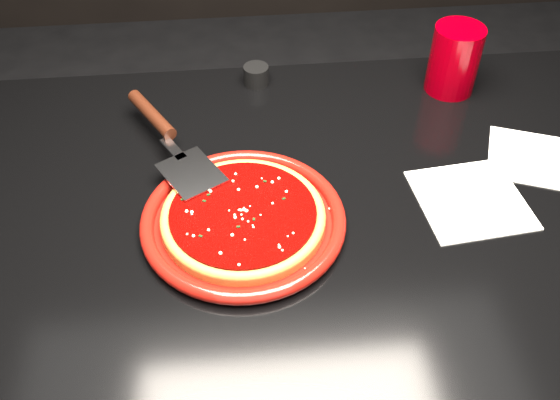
% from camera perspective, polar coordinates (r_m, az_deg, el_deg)
% --- Properties ---
extents(table, '(1.20, 0.80, 0.75)m').
position_cam_1_polar(table, '(1.30, 1.88, -11.80)').
color(table, black).
rests_on(table, floor).
extents(plate, '(0.39, 0.39, 0.02)m').
position_cam_1_polar(plate, '(0.97, -3.37, -1.84)').
color(plate, maroon).
rests_on(plate, table).
extents(pizza_crust, '(0.32, 0.32, 0.01)m').
position_cam_1_polar(pizza_crust, '(0.96, -3.38, -1.69)').
color(pizza_crust, '#8E5E27').
rests_on(pizza_crust, plate).
extents(pizza_crust_rim, '(0.32, 0.32, 0.02)m').
position_cam_1_polar(pizza_crust_rim, '(0.96, -3.40, -1.42)').
color(pizza_crust_rim, '#8E5E27').
rests_on(pizza_crust_rim, plate).
extents(pizza_sauce, '(0.28, 0.28, 0.01)m').
position_cam_1_polar(pizza_sauce, '(0.96, -3.41, -1.24)').
color(pizza_sauce, '#6C0200').
rests_on(pizza_sauce, plate).
extents(parmesan_dusting, '(0.22, 0.22, 0.01)m').
position_cam_1_polar(parmesan_dusting, '(0.95, -3.42, -0.97)').
color(parmesan_dusting, '#FDEEC3').
rests_on(parmesan_dusting, plate).
extents(basil_flecks, '(0.20, 0.20, 0.00)m').
position_cam_1_polar(basil_flecks, '(0.95, -3.42, -1.01)').
color(basil_flecks, black).
rests_on(basil_flecks, plate).
extents(pizza_server, '(0.26, 0.35, 0.03)m').
position_cam_1_polar(pizza_server, '(1.08, -9.95, 5.52)').
color(pizza_server, silver).
rests_on(pizza_server, plate).
extents(cup, '(0.11, 0.11, 0.13)m').
position_cam_1_polar(cup, '(1.26, 15.64, 12.27)').
color(cup, '#8B0009').
rests_on(cup, table).
extents(napkin_a, '(0.18, 0.18, 0.00)m').
position_cam_1_polar(napkin_a, '(1.06, 17.03, 0.01)').
color(napkin_a, white).
rests_on(napkin_a, table).
extents(napkin_b, '(0.18, 0.18, 0.00)m').
position_cam_1_polar(napkin_b, '(1.17, 21.72, 3.64)').
color(napkin_b, white).
rests_on(napkin_b, table).
extents(ramekin, '(0.06, 0.06, 0.04)m').
position_cam_1_polar(ramekin, '(1.26, -2.20, 11.34)').
color(ramekin, black).
rests_on(ramekin, table).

